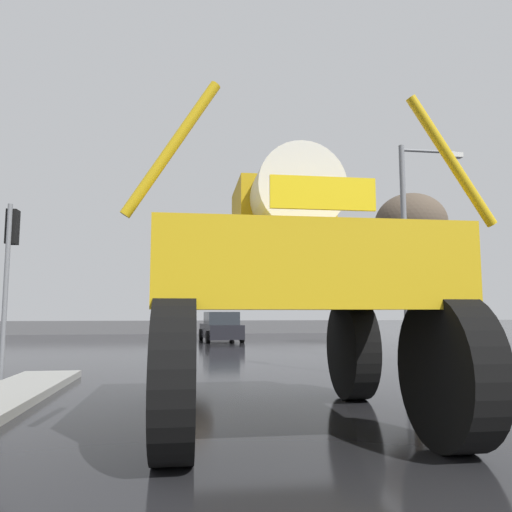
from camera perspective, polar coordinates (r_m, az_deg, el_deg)
name	(u,v)px	position (r m, az deg, el deg)	size (l,w,h in m)	color
ground_plane	(200,355)	(18.20, -6.49, -11.32)	(120.00, 120.00, 0.00)	black
oversize_sprayer	(286,285)	(7.20, 3.51, -3.33)	(4.31, 5.14, 4.12)	black
sedan_ahead	(221,327)	(25.77, -4.11, -8.28)	(2.19, 4.25, 1.52)	black
traffic_signal_near_left	(10,251)	(13.08, -26.67, 0.52)	(0.24, 0.54, 4.11)	slate
traffic_signal_near_right	(345,260)	(13.02, 10.29, -0.43)	(0.24, 0.54, 3.98)	slate
streetlight_near_right	(410,236)	(16.68, 17.49, 2.19)	(2.21, 0.24, 7.01)	slate
bare_tree_right	(411,225)	(22.88, 17.55, 3.47)	(3.14, 3.14, 6.77)	#473828
bare_tree_far_center	(189,246)	(34.97, -7.75, 1.16)	(3.69, 3.69, 7.73)	#473828
roadside_barrier	(194,327)	(34.29, -7.19, -8.21)	(25.11, 0.24, 0.90)	#59595B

